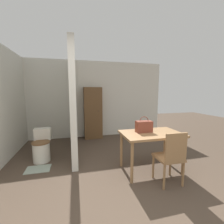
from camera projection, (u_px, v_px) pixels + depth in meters
name	position (u px, v px, depth m)	size (l,w,h in m)	color
wall_back	(91.00, 100.00, 5.02)	(4.96, 0.12, 2.50)	silver
partition_wall	(73.00, 102.00, 3.75)	(0.12, 2.24, 2.50)	silver
dining_table	(151.00, 137.00, 2.81)	(1.11, 0.70, 0.75)	#997047
wooden_chair	(171.00, 156.00, 2.40)	(0.40, 0.40, 0.89)	#997047
toilet	(42.00, 147.00, 3.29)	(0.37, 0.52, 0.68)	silver
handbag	(144.00, 126.00, 2.83)	(0.30, 0.16, 0.30)	brown
wooden_cabinet	(93.00, 113.00, 4.84)	(0.57, 0.37, 1.65)	brown
bath_mat	(38.00, 169.00, 2.93)	(0.45, 0.31, 0.01)	#99A899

